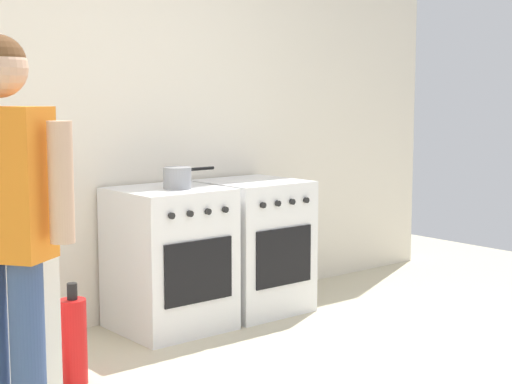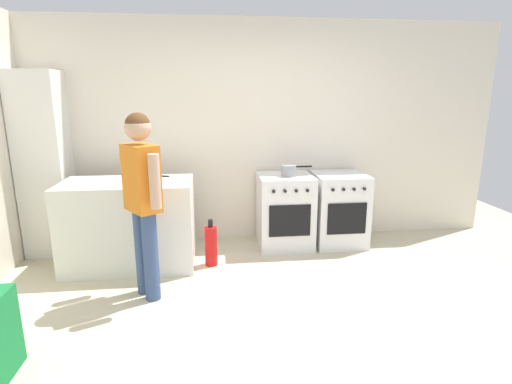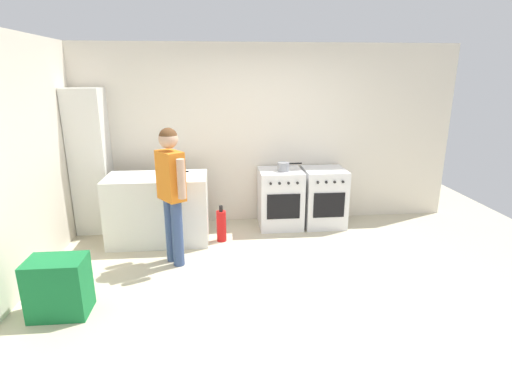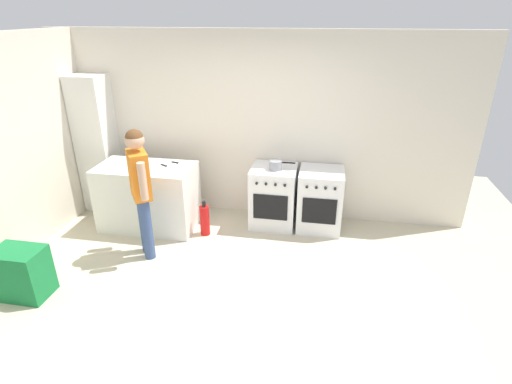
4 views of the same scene
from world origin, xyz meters
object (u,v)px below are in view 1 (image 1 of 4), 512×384
Objects in this scene: fire_extinguisher at (74,340)px; person at (4,214)px; oven_left at (169,259)px; oven_right at (253,245)px; pot at (178,178)px.

person is at bearing -132.93° from fire_extinguisher.
oven_left is 0.53× the size of person.
person reaches higher than oven_left.
person reaches higher than oven_right.
person reaches higher than fire_extinguisher.
oven_right is 2.45× the size of pot.
pot is at bearing 25.14° from fire_extinguisher.
fire_extinguisher is at bearing -154.86° from pot.
pot is (0.03, -0.06, 0.49)m from oven_left.
pot is 1.22m from fire_extinguisher.
pot reaches higher than fire_extinguisher.
fire_extinguisher is at bearing 47.07° from person.
person is (-1.43, -1.08, 0.54)m from oven_left.
oven_left is 0.49m from pot.
pot reaches higher than oven_right.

